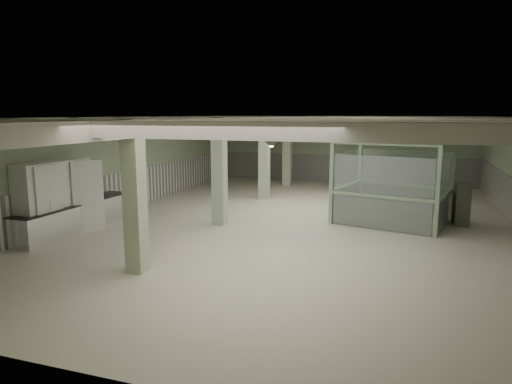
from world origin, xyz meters
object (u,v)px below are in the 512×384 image
(guard_booth, at_px, (394,166))
(filing_cabinet, at_px, (461,204))
(walkin_cooler, at_px, (55,197))
(prep_counter, at_px, (76,217))

(guard_booth, bearing_deg, filing_cabinet, 17.34)
(guard_booth, xyz_separation_m, filing_cabinet, (2.21, 0.15, -1.23))
(walkin_cooler, distance_m, filing_cabinet, 13.06)
(guard_booth, bearing_deg, prep_counter, -141.19)
(prep_counter, xyz_separation_m, filing_cabinet, (11.79, 4.71, 0.26))
(prep_counter, distance_m, guard_booth, 10.71)
(filing_cabinet, bearing_deg, guard_booth, 179.20)
(guard_booth, height_order, filing_cabinet, guard_booth)
(walkin_cooler, bearing_deg, guard_booth, 28.66)
(walkin_cooler, bearing_deg, prep_counter, 83.33)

